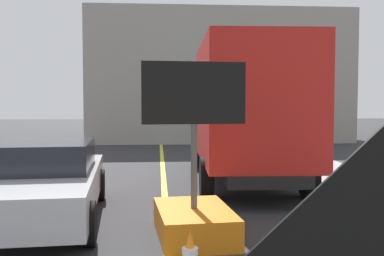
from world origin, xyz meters
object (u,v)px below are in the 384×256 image
Objects in this scene: pickup_car at (43,181)px; traffic_cone_mid_lane at (190,255)px; arrow_board_trailer at (194,206)px; box_truck at (245,111)px; highway_guide_sign at (252,70)px.

pickup_car is 3.80m from traffic_cone_mid_lane.
arrow_board_trailer is 2.86m from pickup_car.
pickup_car is (-2.57, 1.22, 0.22)m from arrow_board_trailer.
pickup_car is (-4.25, -3.41, -1.17)m from box_truck.
arrow_board_trailer is 1.73m from traffic_cone_mid_lane.
traffic_cone_mid_lane is (-3.52, -13.45, -3.12)m from highway_guide_sign.
pickup_car is 8.09× the size of traffic_cone_mid_lane.
traffic_cone_mid_lane is at bearing -50.74° from pickup_car.
box_truck reaches higher than arrow_board_trailer.
box_truck is 11.78× the size of traffic_cone_mid_lane.
arrow_board_trailer reaches higher than pickup_car.
box_truck reaches higher than traffic_cone_mid_lane.
arrow_board_trailer is 4.44× the size of traffic_cone_mid_lane.
highway_guide_sign is (3.34, 11.74, 2.94)m from arrow_board_trailer.
arrow_board_trailer is at bearing 83.95° from traffic_cone_mid_lane.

